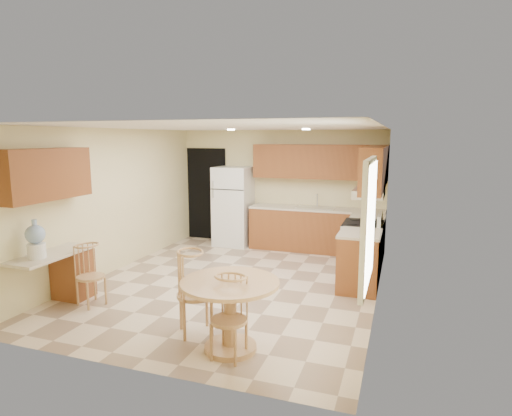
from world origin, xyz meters
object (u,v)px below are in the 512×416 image
(chair_desk, at_px, (86,271))
(water_crock, at_px, (36,241))
(chair_table_b, at_px, (226,313))
(stove, at_px, (362,248))
(chair_table_a, at_px, (191,287))
(dining_table, at_px, (230,305))
(refrigerator, at_px, (233,206))

(chair_desk, distance_m, water_crock, 0.76)
(chair_table_b, relative_size, chair_desk, 1.03)
(stove, distance_m, chair_table_a, 3.50)
(dining_table, bearing_deg, chair_table_a, 164.49)
(dining_table, bearing_deg, water_crock, 177.82)
(chair_table_a, relative_size, water_crock, 1.97)
(refrigerator, xyz_separation_m, stove, (2.88, -1.22, -0.39))
(dining_table, xyz_separation_m, chair_table_b, (0.05, -0.24, 0.02))
(refrigerator, relative_size, chair_table_b, 1.93)
(stove, relative_size, chair_desk, 1.26)
(chair_table_b, bearing_deg, refrigerator, -65.14)
(stove, distance_m, chair_desk, 4.43)
(chair_table_a, height_order, chair_table_b, chair_table_a)
(refrigerator, xyz_separation_m, water_crock, (-1.05, -4.34, 0.14))
(refrigerator, height_order, chair_table_a, refrigerator)
(refrigerator, height_order, chair_desk, refrigerator)
(chair_table_a, xyz_separation_m, chair_table_b, (0.60, -0.40, -0.08))
(chair_table_b, relative_size, water_crock, 1.72)
(refrigerator, bearing_deg, dining_table, -68.48)
(stove, height_order, chair_table_a, stove)
(chair_table_b, height_order, chair_desk, chair_table_b)
(dining_table, xyz_separation_m, chair_table_a, (-0.55, 0.15, 0.10))
(chair_table_a, distance_m, water_crock, 2.28)
(dining_table, distance_m, chair_table_a, 0.58)
(dining_table, xyz_separation_m, water_crock, (-2.80, 0.11, 0.48))
(refrigerator, xyz_separation_m, dining_table, (1.75, -4.44, -0.33))
(stove, bearing_deg, refrigerator, 157.01)
(chair_table_a, relative_size, chair_table_b, 1.14)
(refrigerator, bearing_deg, chair_table_a, -74.35)
(stove, height_order, chair_table_b, stove)
(chair_desk, xyz_separation_m, water_crock, (-0.45, -0.38, 0.48))
(refrigerator, relative_size, chair_desk, 1.99)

